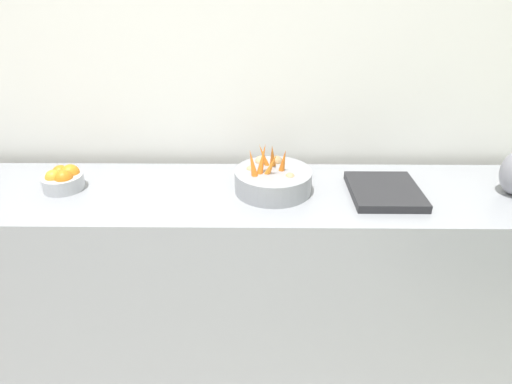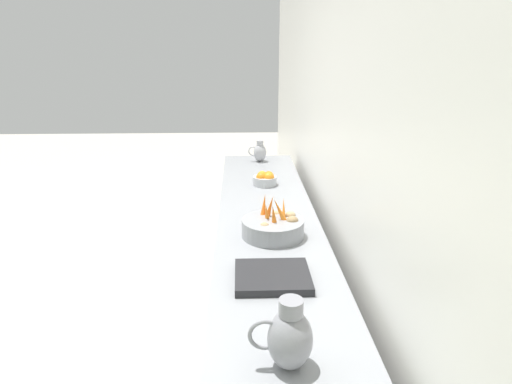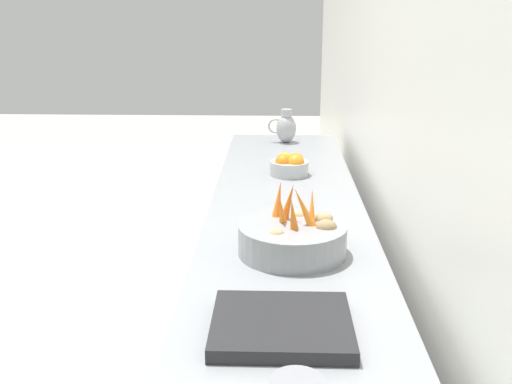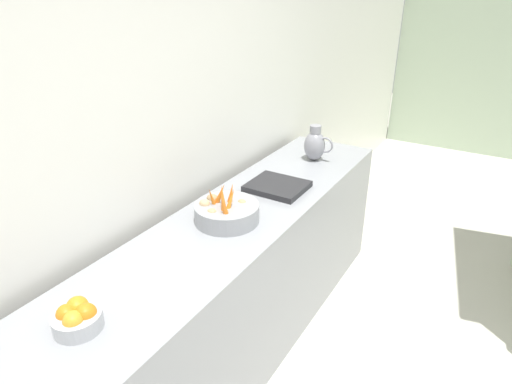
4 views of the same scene
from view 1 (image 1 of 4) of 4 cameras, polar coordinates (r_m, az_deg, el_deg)
tile_wall_left at (r=2.18m, az=10.98°, el=18.90°), size 0.10×8.51×3.00m
prep_counter at (r=2.17m, az=-3.02°, el=-10.78°), size 0.61×3.37×0.92m
vegetable_colander at (r=1.91m, az=2.23°, el=1.73°), size 0.35×0.35×0.23m
orange_bowl at (r=2.11m, az=-24.40°, el=1.58°), size 0.18×0.18×0.11m
counter_sink_basin at (r=1.97m, az=16.81°, el=0.12°), size 0.34×0.30×0.04m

